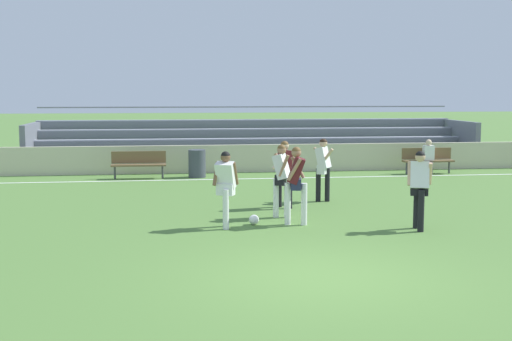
{
  "coord_description": "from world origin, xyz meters",
  "views": [
    {
      "loc": [
        -2.37,
        -9.99,
        2.89
      ],
      "look_at": [
        -0.24,
        5.89,
        0.98
      ],
      "focal_mm": 46.94,
      "sensor_mm": 36.0,
      "label": 1
    }
  ],
  "objects_px": {
    "bench_far_right": "(139,162)",
    "spectator_seated": "(429,154)",
    "player_white_challenging": "(226,183)",
    "trash_bin": "(197,164)",
    "bleacher_stand": "(255,141)",
    "bench_near_bin": "(427,158)",
    "player_dark_wide_right": "(296,178)",
    "player_white_dropping_back": "(419,183)",
    "player_white_deep_cover": "(323,164)",
    "player_dark_pressing_high": "(285,168)",
    "player_white_on_ball": "(282,174)",
    "soccer_ball": "(254,220)"
  },
  "relations": [
    {
      "from": "spectator_seated",
      "to": "player_white_dropping_back",
      "type": "xyz_separation_m",
      "value": [
        -3.9,
        -9.11,
        0.29
      ]
    },
    {
      "from": "player_white_challenging",
      "to": "player_white_on_ball",
      "type": "distance_m",
      "value": 1.7
    },
    {
      "from": "player_white_challenging",
      "to": "bench_far_right",
      "type": "bearing_deg",
      "value": 104.28
    },
    {
      "from": "spectator_seated",
      "to": "player_white_deep_cover",
      "type": "xyz_separation_m",
      "value": [
        -5.04,
        -5.27,
        0.29
      ]
    },
    {
      "from": "player_dark_wide_right",
      "to": "player_dark_pressing_high",
      "type": "bearing_deg",
      "value": 86.59
    },
    {
      "from": "player_white_on_ball",
      "to": "soccer_ball",
      "type": "distance_m",
      "value": 1.39
    },
    {
      "from": "spectator_seated",
      "to": "soccer_ball",
      "type": "bearing_deg",
      "value": -131.75
    },
    {
      "from": "trash_bin",
      "to": "soccer_ball",
      "type": "height_order",
      "value": "trash_bin"
    },
    {
      "from": "player_white_dropping_back",
      "to": "soccer_ball",
      "type": "height_order",
      "value": "player_white_dropping_back"
    },
    {
      "from": "bleacher_stand",
      "to": "player_dark_pressing_high",
      "type": "xyz_separation_m",
      "value": [
        -0.55,
        -9.81,
        0.07
      ]
    },
    {
      "from": "bench_far_right",
      "to": "soccer_ball",
      "type": "relative_size",
      "value": 8.18
    },
    {
      "from": "trash_bin",
      "to": "player_white_deep_cover",
      "type": "distance_m",
      "value": 6.24
    },
    {
      "from": "bench_far_right",
      "to": "player_white_dropping_back",
      "type": "relative_size",
      "value": 1.08
    },
    {
      "from": "bleacher_stand",
      "to": "bench_near_bin",
      "type": "distance_m",
      "value": 6.72
    },
    {
      "from": "player_white_challenging",
      "to": "player_white_on_ball",
      "type": "height_order",
      "value": "player_white_on_ball"
    },
    {
      "from": "bench_near_bin",
      "to": "player_white_on_ball",
      "type": "xyz_separation_m",
      "value": [
        -6.5,
        -7.47,
        0.46
      ]
    },
    {
      "from": "player_white_deep_cover",
      "to": "player_white_dropping_back",
      "type": "bearing_deg",
      "value": -73.42
    },
    {
      "from": "bleacher_stand",
      "to": "player_dark_wide_right",
      "type": "height_order",
      "value": "bleacher_stand"
    },
    {
      "from": "player_dark_pressing_high",
      "to": "bench_far_right",
      "type": "bearing_deg",
      "value": 121.64
    },
    {
      "from": "player_white_dropping_back",
      "to": "player_white_on_ball",
      "type": "xyz_separation_m",
      "value": [
        -2.61,
        1.76,
        0.02
      ]
    },
    {
      "from": "bench_near_bin",
      "to": "trash_bin",
      "type": "distance_m",
      "value": 8.09
    },
    {
      "from": "bleacher_stand",
      "to": "spectator_seated",
      "type": "bearing_deg",
      "value": -33.31
    },
    {
      "from": "spectator_seated",
      "to": "player_white_deep_cover",
      "type": "relative_size",
      "value": 0.73
    },
    {
      "from": "bleacher_stand",
      "to": "player_dark_pressing_high",
      "type": "height_order",
      "value": "bleacher_stand"
    },
    {
      "from": "bench_far_right",
      "to": "player_white_deep_cover",
      "type": "distance_m",
      "value": 7.36
    },
    {
      "from": "player_white_on_ball",
      "to": "bench_near_bin",
      "type": "bearing_deg",
      "value": 48.94
    },
    {
      "from": "trash_bin",
      "to": "player_white_challenging",
      "type": "relative_size",
      "value": 0.57
    },
    {
      "from": "player_white_dropping_back",
      "to": "soccer_ball",
      "type": "bearing_deg",
      "value": 163.34
    },
    {
      "from": "bench_near_bin",
      "to": "spectator_seated",
      "type": "bearing_deg",
      "value": -90.0
    },
    {
      "from": "trash_bin",
      "to": "player_dark_wide_right",
      "type": "xyz_separation_m",
      "value": [
        1.76,
        -8.38,
        0.55
      ]
    },
    {
      "from": "player_dark_wide_right",
      "to": "soccer_ball",
      "type": "relative_size",
      "value": 7.74
    },
    {
      "from": "player_white_on_ball",
      "to": "soccer_ball",
      "type": "bearing_deg",
      "value": -134.08
    },
    {
      "from": "player_dark_wide_right",
      "to": "player_white_dropping_back",
      "type": "relative_size",
      "value": 1.03
    },
    {
      "from": "bench_near_bin",
      "to": "soccer_ball",
      "type": "bearing_deg",
      "value": -131.35
    },
    {
      "from": "bleacher_stand",
      "to": "player_white_challenging",
      "type": "relative_size",
      "value": 10.49
    },
    {
      "from": "player_white_challenging",
      "to": "player_white_deep_cover",
      "type": "xyz_separation_m",
      "value": [
        2.83,
        3.08,
        0.02
      ]
    },
    {
      "from": "player_white_deep_cover",
      "to": "bench_far_right",
      "type": "bearing_deg",
      "value": 132.8
    },
    {
      "from": "bench_far_right",
      "to": "player_white_deep_cover",
      "type": "relative_size",
      "value": 1.08
    },
    {
      "from": "player_dark_wide_right",
      "to": "player_dark_pressing_high",
      "type": "distance_m",
      "value": 2.16
    },
    {
      "from": "bench_near_bin",
      "to": "player_white_on_ball",
      "type": "distance_m",
      "value": 9.91
    },
    {
      "from": "trash_bin",
      "to": "bleacher_stand",
      "type": "bearing_deg",
      "value": 55.78
    },
    {
      "from": "trash_bin",
      "to": "player_white_deep_cover",
      "type": "relative_size",
      "value": 0.56
    },
    {
      "from": "player_white_challenging",
      "to": "player_white_deep_cover",
      "type": "distance_m",
      "value": 4.19
    },
    {
      "from": "bench_far_right",
      "to": "player_white_on_ball",
      "type": "bearing_deg",
      "value": -64.72
    },
    {
      "from": "bench_near_bin",
      "to": "player_white_challenging",
      "type": "xyz_separation_m",
      "value": [
        -7.87,
        -8.47,
        0.42
      ]
    },
    {
      "from": "player_dark_wide_right",
      "to": "player_white_deep_cover",
      "type": "height_order",
      "value": "player_dark_wide_right"
    },
    {
      "from": "bleacher_stand",
      "to": "soccer_ball",
      "type": "relative_size",
      "value": 77.88
    },
    {
      "from": "player_white_challenging",
      "to": "soccer_ball",
      "type": "height_order",
      "value": "player_white_challenging"
    },
    {
      "from": "player_dark_wide_right",
      "to": "player_white_dropping_back",
      "type": "distance_m",
      "value": 2.59
    },
    {
      "from": "bench_far_right",
      "to": "spectator_seated",
      "type": "bearing_deg",
      "value": -0.66
    }
  ]
}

